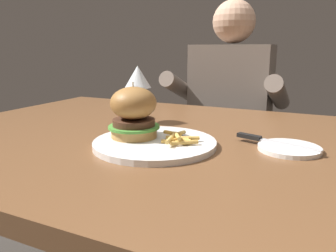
# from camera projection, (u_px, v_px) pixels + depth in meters

# --- Properties ---
(dining_table) EXTENTS (1.47, 0.94, 0.74)m
(dining_table) POSITION_uv_depth(u_px,v_px,m) (186.00, 166.00, 0.85)
(dining_table) COLOR brown
(dining_table) RESTS_ON ground
(main_plate) EXTENTS (0.29, 0.29, 0.01)m
(main_plate) POSITION_uv_depth(u_px,v_px,m) (155.00, 143.00, 0.76)
(main_plate) COLOR white
(main_plate) RESTS_ON dining_table
(burger_sandwich) EXTENTS (0.12, 0.12, 0.13)m
(burger_sandwich) POSITION_uv_depth(u_px,v_px,m) (134.00, 112.00, 0.78)
(burger_sandwich) COLOR #B78447
(burger_sandwich) RESTS_ON main_plate
(fries_pile) EXTENTS (0.10, 0.12, 0.02)m
(fries_pile) POSITION_uv_depth(u_px,v_px,m) (178.00, 138.00, 0.74)
(fries_pile) COLOR gold
(fries_pile) RESTS_ON main_plate
(wine_glass) EXTENTS (0.08, 0.08, 0.17)m
(wine_glass) POSITION_uv_depth(u_px,v_px,m) (138.00, 79.00, 0.98)
(wine_glass) COLOR silver
(wine_glass) RESTS_ON dining_table
(bread_plate) EXTENTS (0.14, 0.14, 0.01)m
(bread_plate) POSITION_uv_depth(u_px,v_px,m) (289.00, 149.00, 0.73)
(bread_plate) COLOR white
(bread_plate) RESTS_ON dining_table
(table_knife) EXTENTS (0.20, 0.07, 0.01)m
(table_knife) POSITION_uv_depth(u_px,v_px,m) (269.00, 141.00, 0.76)
(table_knife) COLOR silver
(table_knife) RESTS_ON bread_plate
(diner_person) EXTENTS (0.51, 0.36, 1.18)m
(diner_person) POSITION_uv_depth(u_px,v_px,m) (229.00, 134.00, 1.57)
(diner_person) COLOR #282833
(diner_person) RESTS_ON ground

